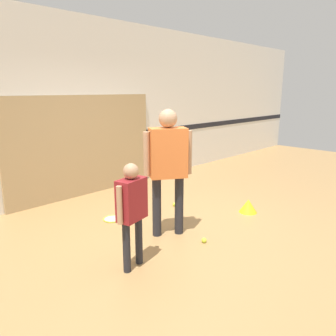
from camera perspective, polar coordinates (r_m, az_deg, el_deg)
The scene contains 10 objects.
ground_plane at distance 4.60m, azimuth 0.35°, elevation -11.30°, with size 16.00×16.00×0.00m, color #A87F4C.
wall_back at distance 6.11m, azimuth -16.34°, elevation 9.84°, with size 16.00×0.07×3.20m.
wall_panel at distance 6.21m, azimuth -14.32°, elevation 3.72°, with size 3.00×0.05×1.84m.
person_instructor at distance 4.25m, azimuth -0.00°, elevation 1.52°, with size 0.56×0.47×1.69m.
person_student_left at distance 3.53m, azimuth -6.32°, elevation -6.39°, with size 0.44×0.25×1.19m.
racket_spare_on_floor at distance 5.13m, azimuth -9.52°, elevation -8.66°, with size 0.49×0.32×0.03m.
tennis_ball_near_instructor at distance 4.35m, azimuth 6.30°, elevation -12.40°, with size 0.07×0.07×0.07m, color #CCE038.
tennis_ball_by_spare_racket at distance 5.18m, azimuth -8.39°, elevation -8.14°, with size 0.07×0.07×0.07m, color #CCE038.
tennis_ball_stray_left at distance 5.58m, azimuth 1.14°, elevation -6.36°, with size 0.07×0.07×0.07m, color #CCE038.
training_cone at distance 5.45m, azimuth 13.79°, elevation -6.42°, with size 0.29×0.29×0.22m.
Camera 1 is at (-3.00, -2.90, 1.93)m, focal length 35.00 mm.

